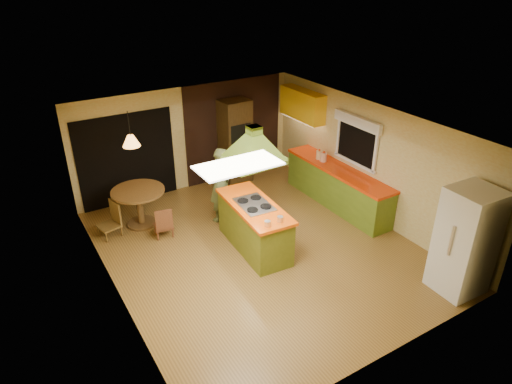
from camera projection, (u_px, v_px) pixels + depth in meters
ground at (259, 248)px, 8.96m from camera, size 6.50×6.50×0.00m
room_walls at (260, 192)px, 8.39m from camera, size 5.50×6.50×6.50m
ceiling_plane at (260, 127)px, 7.82m from camera, size 6.50×6.50×0.00m
brick_panel at (234, 130)px, 11.42m from camera, size 2.64×0.03×2.50m
nook_opening at (127, 159)px, 10.24m from camera, size 2.20×0.03×2.10m
right_counter at (337, 187)px, 10.34m from camera, size 0.62×3.05×0.92m
upper_cabinets at (302, 105)px, 10.93m from camera, size 0.34×1.40×0.70m
window_right at (357, 132)px, 9.70m from camera, size 0.12×1.35×1.06m
fluor_panel at (238, 165)px, 6.40m from camera, size 1.20×0.60×0.03m
kitchen_island at (254, 226)px, 8.78m from camera, size 0.89×1.96×0.97m
range_hood at (254, 140)px, 7.97m from camera, size 1.02×0.76×0.79m
man at (220, 185)px, 9.59m from camera, size 0.68×0.54×1.65m
refrigerator at (466, 241)px, 7.47m from camera, size 0.81×0.77×1.88m
wall_oven at (235, 142)px, 11.24m from camera, size 0.72×0.63×2.10m
dining_table at (139, 200)px, 9.51m from camera, size 1.10×1.10×0.82m
chair_left at (108, 220)px, 9.20m from camera, size 0.48×0.48×0.73m
chair_near at (163, 221)px, 9.24m from camera, size 0.42×0.42×0.67m
pendant_lamp at (131, 141)px, 8.90m from camera, size 0.45×0.45×0.22m
canister_large at (319, 155)px, 10.55m from camera, size 0.15×0.15×0.20m
canister_medium at (324, 157)px, 10.43m from camera, size 0.18×0.18×0.21m
canister_small at (323, 157)px, 10.46m from camera, size 0.15×0.15×0.18m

